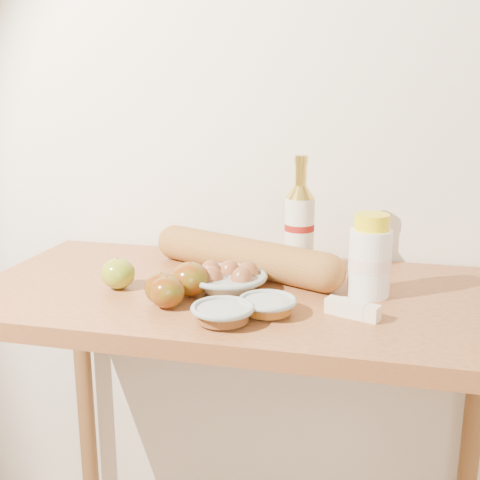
% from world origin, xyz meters
% --- Properties ---
extents(back_wall, '(3.50, 0.02, 2.60)m').
position_xyz_m(back_wall, '(0.00, 1.51, 1.30)').
color(back_wall, white).
rests_on(back_wall, ground).
extents(table, '(1.20, 0.60, 0.90)m').
position_xyz_m(table, '(0.00, 1.18, 0.78)').
color(table, '#AE6938').
rests_on(table, ground).
extents(bourbon_bottle, '(0.09, 0.09, 0.29)m').
position_xyz_m(bourbon_bottle, '(0.10, 1.31, 1.02)').
color(bourbon_bottle, beige).
rests_on(bourbon_bottle, table).
extents(cream_bottle, '(0.09, 0.09, 0.18)m').
position_xyz_m(cream_bottle, '(0.27, 1.20, 0.98)').
color(cream_bottle, white).
rests_on(cream_bottle, table).
extents(egg_bowl, '(0.20, 0.20, 0.06)m').
position_xyz_m(egg_bowl, '(-0.03, 1.16, 0.93)').
color(egg_bowl, gray).
rests_on(egg_bowl, table).
extents(baguette, '(0.52, 0.29, 0.09)m').
position_xyz_m(baguette, '(-0.02, 1.29, 0.94)').
color(baguette, '#AE7635').
rests_on(baguette, table).
extents(apple_yellowgreen, '(0.09, 0.09, 0.07)m').
position_xyz_m(apple_yellowgreen, '(-0.27, 1.12, 0.93)').
color(apple_yellowgreen, '#A79021').
rests_on(apple_yellowgreen, table).
extents(apple_redgreen_front, '(0.09, 0.09, 0.07)m').
position_xyz_m(apple_redgreen_front, '(-0.14, 1.05, 0.93)').
color(apple_redgreen_front, '#880807').
rests_on(apple_redgreen_front, table).
extents(apple_redgreen_right, '(0.09, 0.09, 0.08)m').
position_xyz_m(apple_redgreen_right, '(-0.10, 1.11, 0.94)').
color(apple_redgreen_right, '#8C0B07').
rests_on(apple_redgreen_right, table).
extents(sugar_bowl, '(0.16, 0.16, 0.04)m').
position_xyz_m(sugar_bowl, '(0.01, 0.98, 0.92)').
color(sugar_bowl, '#8D9A95').
rests_on(sugar_bowl, table).
extents(syrup_bowl, '(0.12, 0.12, 0.03)m').
position_xyz_m(syrup_bowl, '(0.08, 1.04, 0.92)').
color(syrup_bowl, '#96A49D').
rests_on(syrup_bowl, table).
extents(butter_stick, '(0.11, 0.07, 0.03)m').
position_xyz_m(butter_stick, '(0.25, 1.07, 0.92)').
color(butter_stick, beige).
rests_on(butter_stick, table).
extents(apple_extra, '(0.09, 0.09, 0.07)m').
position_xyz_m(apple_extra, '(-0.12, 1.03, 0.93)').
color(apple_extra, '#880807').
rests_on(apple_extra, table).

